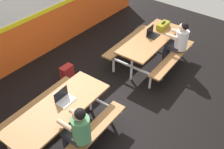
{
  "coord_description": "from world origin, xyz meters",
  "views": [
    {
      "loc": [
        -3.33,
        -2.62,
        4.01
      ],
      "look_at": [
        0.0,
        0.02,
        0.55
      ],
      "focal_mm": 41.75,
      "sensor_mm": 36.0,
      "label": 1
    }
  ],
  "objects_px": {
    "toolbox_grey": "(163,26)",
    "backpack_dark": "(67,74)",
    "picnic_table_right": "(150,44)",
    "laptop_dark": "(152,34)",
    "laptop_silver": "(64,99)",
    "picnic_table_left": "(59,114)",
    "student_further": "(178,40)",
    "student_nearer": "(78,129)"
  },
  "relations": [
    {
      "from": "student_nearer",
      "to": "picnic_table_left",
      "type": "bearing_deg",
      "value": 80.0
    },
    {
      "from": "picnic_table_right",
      "to": "laptop_dark",
      "type": "xyz_separation_m",
      "value": [
        0.13,
        0.04,
        0.21
      ]
    },
    {
      "from": "picnic_table_right",
      "to": "toolbox_grey",
      "type": "bearing_deg",
      "value": 2.2
    },
    {
      "from": "picnic_table_left",
      "to": "laptop_silver",
      "type": "xyz_separation_m",
      "value": [
        0.19,
        0.04,
        0.21
      ]
    },
    {
      "from": "laptop_dark",
      "to": "toolbox_grey",
      "type": "relative_size",
      "value": 0.82
    },
    {
      "from": "toolbox_grey",
      "to": "backpack_dark",
      "type": "bearing_deg",
      "value": 156.01
    },
    {
      "from": "laptop_silver",
      "to": "laptop_dark",
      "type": "height_order",
      "value": "same"
    },
    {
      "from": "picnic_table_right",
      "to": "laptop_dark",
      "type": "height_order",
      "value": "laptop_dark"
    },
    {
      "from": "toolbox_grey",
      "to": "laptop_dark",
      "type": "bearing_deg",
      "value": 177.82
    },
    {
      "from": "picnic_table_right",
      "to": "toolbox_grey",
      "type": "height_order",
      "value": "toolbox_grey"
    },
    {
      "from": "laptop_dark",
      "to": "student_nearer",
      "type": "bearing_deg",
      "value": -169.86
    },
    {
      "from": "student_nearer",
      "to": "laptop_silver",
      "type": "relative_size",
      "value": 3.68
    },
    {
      "from": "picnic_table_right",
      "to": "backpack_dark",
      "type": "distance_m",
      "value": 2.13
    },
    {
      "from": "laptop_dark",
      "to": "picnic_table_left",
      "type": "bearing_deg",
      "value": -179.87
    },
    {
      "from": "toolbox_grey",
      "to": "backpack_dark",
      "type": "height_order",
      "value": "toolbox_grey"
    },
    {
      "from": "laptop_silver",
      "to": "laptop_dark",
      "type": "relative_size",
      "value": 1.0
    },
    {
      "from": "student_further",
      "to": "backpack_dark",
      "type": "distance_m",
      "value": 2.76
    },
    {
      "from": "student_further",
      "to": "toolbox_grey",
      "type": "height_order",
      "value": "student_further"
    },
    {
      "from": "picnic_table_right",
      "to": "backpack_dark",
      "type": "bearing_deg",
      "value": 148.51
    },
    {
      "from": "student_further",
      "to": "student_nearer",
      "type": "bearing_deg",
      "value": 179.71
    },
    {
      "from": "student_further",
      "to": "laptop_silver",
      "type": "bearing_deg",
      "value": 168.72
    },
    {
      "from": "picnic_table_left",
      "to": "toolbox_grey",
      "type": "xyz_separation_m",
      "value": [
        3.56,
        -0.01,
        0.23
      ]
    },
    {
      "from": "picnic_table_left",
      "to": "student_further",
      "type": "xyz_separation_m",
      "value": [
        3.32,
        -0.58,
        0.13
      ]
    },
    {
      "from": "student_nearer",
      "to": "backpack_dark",
      "type": "distance_m",
      "value": 2.11
    },
    {
      "from": "laptop_silver",
      "to": "toolbox_grey",
      "type": "bearing_deg",
      "value": -0.96
    },
    {
      "from": "picnic_table_left",
      "to": "laptop_dark",
      "type": "bearing_deg",
      "value": 0.13
    },
    {
      "from": "picnic_table_left",
      "to": "backpack_dark",
      "type": "distance_m",
      "value": 1.61
    },
    {
      "from": "student_nearer",
      "to": "picnic_table_right",
      "type": "bearing_deg",
      "value": 9.79
    },
    {
      "from": "toolbox_grey",
      "to": "backpack_dark",
      "type": "relative_size",
      "value": 0.91
    },
    {
      "from": "picnic_table_left",
      "to": "student_further",
      "type": "height_order",
      "value": "student_further"
    },
    {
      "from": "picnic_table_left",
      "to": "toolbox_grey",
      "type": "height_order",
      "value": "toolbox_grey"
    },
    {
      "from": "picnic_table_right",
      "to": "backpack_dark",
      "type": "height_order",
      "value": "picnic_table_right"
    },
    {
      "from": "picnic_table_left",
      "to": "student_nearer",
      "type": "xyz_separation_m",
      "value": [
        -0.1,
        -0.56,
        0.13
      ]
    },
    {
      "from": "student_further",
      "to": "backpack_dark",
      "type": "relative_size",
      "value": 2.74
    },
    {
      "from": "laptop_silver",
      "to": "backpack_dark",
      "type": "height_order",
      "value": "laptop_silver"
    },
    {
      "from": "student_further",
      "to": "laptop_silver",
      "type": "distance_m",
      "value": 3.19
    },
    {
      "from": "laptop_dark",
      "to": "toolbox_grey",
      "type": "height_order",
      "value": "laptop_dark"
    },
    {
      "from": "laptop_dark",
      "to": "backpack_dark",
      "type": "height_order",
      "value": "laptop_dark"
    },
    {
      "from": "picnic_table_right",
      "to": "laptop_dark",
      "type": "distance_m",
      "value": 0.25
    },
    {
      "from": "laptop_dark",
      "to": "backpack_dark",
      "type": "bearing_deg",
      "value": 151.25
    },
    {
      "from": "picnic_table_left",
      "to": "backpack_dark",
      "type": "xyz_separation_m",
      "value": [
        1.16,
        1.06,
        -0.36
      ]
    },
    {
      "from": "student_nearer",
      "to": "laptop_silver",
      "type": "bearing_deg",
      "value": 64.19
    }
  ]
}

